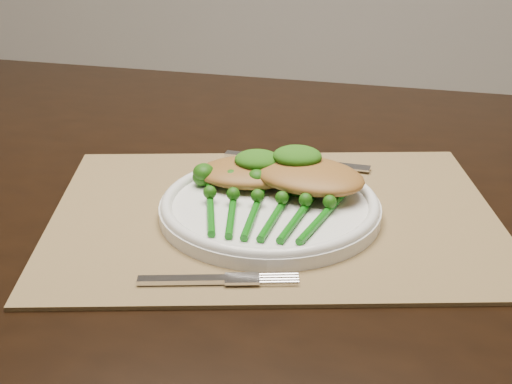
% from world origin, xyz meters
% --- Properties ---
extents(placemat, '(0.56, 0.46, 0.00)m').
position_xyz_m(placemat, '(0.10, -0.23, 0.75)').
color(placemat, olive).
rests_on(placemat, dining_table).
extents(dinner_plate, '(0.25, 0.25, 0.02)m').
position_xyz_m(dinner_plate, '(0.09, -0.23, 0.77)').
color(dinner_plate, white).
rests_on(dinner_plate, placemat).
extents(knife, '(0.20, 0.04, 0.01)m').
position_xyz_m(knife, '(0.09, -0.08, 0.76)').
color(knife, silver).
rests_on(knife, placemat).
extents(fork, '(0.15, 0.04, 0.00)m').
position_xyz_m(fork, '(0.08, -0.38, 0.76)').
color(fork, silver).
rests_on(fork, placemat).
extents(chicken_fillet_left, '(0.14, 0.11, 0.03)m').
position_xyz_m(chicken_fillet_left, '(0.06, -0.18, 0.78)').
color(chicken_fillet_left, olive).
rests_on(chicken_fillet_left, dinner_plate).
extents(chicken_fillet_right, '(0.16, 0.14, 0.03)m').
position_xyz_m(chicken_fillet_right, '(0.13, -0.19, 0.79)').
color(chicken_fillet_right, olive).
rests_on(chicken_fillet_right, dinner_plate).
extents(pesto_dollop_left, '(0.06, 0.05, 0.02)m').
position_xyz_m(pesto_dollop_left, '(0.07, -0.17, 0.80)').
color(pesto_dollop_left, '#164509').
rests_on(pesto_dollop_left, chicken_fillet_left).
extents(pesto_dollop_right, '(0.06, 0.05, 0.02)m').
position_xyz_m(pesto_dollop_right, '(0.12, -0.17, 0.81)').
color(pesto_dollop_right, '#164509').
rests_on(pesto_dollop_right, chicken_fillet_right).
extents(broccolini_bundle, '(0.15, 0.17, 0.04)m').
position_xyz_m(broccolini_bundle, '(0.09, -0.26, 0.77)').
color(broccolini_bundle, '#0B570B').
rests_on(broccolini_bundle, dinner_plate).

